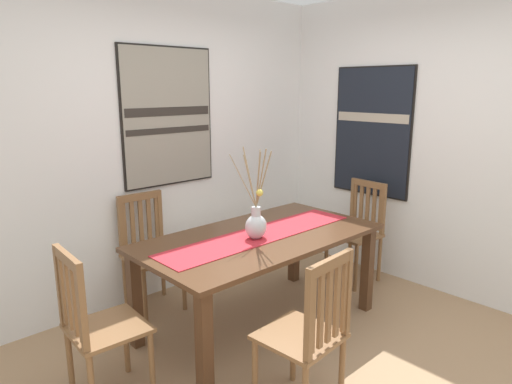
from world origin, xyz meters
name	(u,v)px	position (x,y,z in m)	size (l,w,h in m)	color
ground_plane	(318,375)	(0.00, 0.00, -0.01)	(6.40, 6.40, 0.03)	#A37F5B
wall_back	(159,145)	(0.00, 1.86, 1.35)	(6.40, 0.12, 2.70)	white
wall_side	(459,146)	(1.86, 0.00, 1.35)	(0.12, 6.40, 2.70)	white
dining_table	(260,248)	(0.15, 0.71, 0.65)	(1.86, 0.98, 0.76)	#51331E
table_runner	(260,235)	(0.15, 0.71, 0.76)	(1.71, 0.36, 0.01)	#B7232D
centerpiece_vase	(256,223)	(0.06, 0.67, 0.88)	(0.24, 0.30, 0.68)	silver
chair_0	(358,229)	(1.48, 0.72, 0.51)	(0.45, 0.45, 0.97)	brown
chair_1	(309,332)	(-0.33, -0.19, 0.52)	(0.45, 0.45, 0.99)	brown
chair_2	(149,249)	(-0.30, 1.60, 0.51)	(0.44, 0.44, 0.98)	brown
chair_3	(97,325)	(-1.15, 0.72, 0.51)	(0.44, 0.44, 0.98)	brown
painting_on_back_wall	(168,117)	(0.07, 1.79, 1.59)	(0.90, 0.05, 1.20)	black
painting_on_side_wall	(372,132)	(1.79, 0.83, 1.42)	(0.05, 0.85, 1.26)	black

